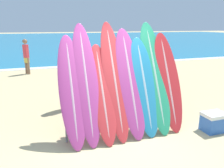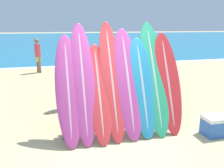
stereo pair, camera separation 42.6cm
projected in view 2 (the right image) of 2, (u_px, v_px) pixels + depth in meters
ground_plane at (122, 151)px, 4.17m from camera, size 160.00×160.00×0.00m
ocean_water at (62, 39)px, 40.33m from camera, size 120.00×60.00×0.01m
surfboard_rack at (121, 113)px, 4.73m from camera, size 2.55×0.04×0.90m
surfboard_slot_0 at (68, 90)px, 4.37m from camera, size 0.51×1.07×2.15m
surfboard_slot_1 at (83, 82)px, 4.46m from camera, size 0.50×1.18×2.38m
surfboard_slot_2 at (99, 93)px, 4.51m from camera, size 0.49×1.06×1.94m
surfboard_slot_3 at (112, 80)px, 4.62m from camera, size 0.49×1.22×2.42m
surfboard_slot_4 at (128, 82)px, 4.68m from camera, size 0.58×1.14×2.27m
surfboard_slot_5 at (142, 86)px, 4.73m from camera, size 0.58×1.01×2.07m
surfboard_slot_6 at (154, 77)px, 4.84m from camera, size 0.58×1.20×2.41m
surfboard_slot_7 at (168, 82)px, 4.89m from camera, size 0.59×1.01×2.17m
person_near_water at (152, 69)px, 7.17m from camera, size 0.29×0.28×1.71m
person_mid_beach at (38, 54)px, 10.88m from camera, size 0.28×0.29×1.70m
person_far_left at (74, 75)px, 6.20m from camera, size 0.30×0.27×1.74m
person_far_right at (162, 62)px, 8.59m from camera, size 0.28×0.29×1.72m
cooler_box at (215, 126)px, 4.73m from camera, size 0.51×0.38×0.43m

